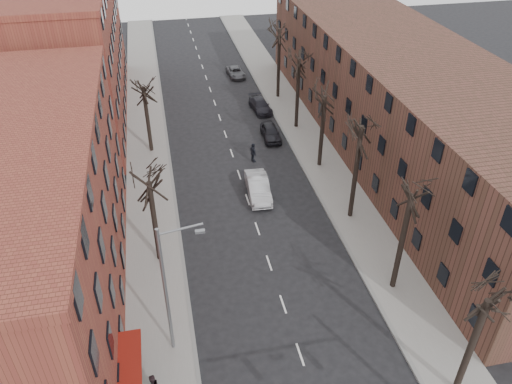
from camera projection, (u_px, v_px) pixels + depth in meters
sidewalk_left at (147, 146)px, 49.50m from camera, size 4.00×90.00×0.15m
sidewalk_right at (302, 131)px, 52.22m from camera, size 4.00×90.00×0.15m
building_left_near at (4, 236)px, 28.65m from camera, size 12.00×26.00×12.00m
building_left_far at (58, 53)px, 51.48m from camera, size 12.00×28.00×14.00m
building_right at (402, 100)px, 46.76m from camera, size 12.00×50.00×10.00m
tree_right_b at (392, 287)px, 33.64m from camera, size 5.20×5.20×10.80m
tree_right_c at (350, 216)px, 40.09m from camera, size 5.20×5.20×11.60m
tree_right_d at (319, 166)px, 46.55m from camera, size 5.20×5.20×10.00m
tree_right_e at (296, 127)px, 53.00m from camera, size 5.20×5.20×10.80m
tree_right_f at (278, 97)px, 59.45m from camera, size 5.20×5.20×11.60m
tree_left_a at (160, 259)px, 35.90m from camera, size 5.20×5.20×9.50m
tree_left_b at (152, 151)px, 48.80m from camera, size 5.20×5.20×9.50m
streetlight at (168, 287)px, 26.70m from camera, size 2.45×0.22×9.03m
silver_sedan at (258, 187)px, 42.08m from camera, size 1.99×5.06×1.64m
parked_car_near at (271, 132)px, 50.57m from camera, size 1.77×4.20×1.42m
parked_car_mid at (260, 105)px, 56.05m from camera, size 2.25×4.60×1.29m
parked_car_far at (236, 72)px, 64.61m from camera, size 2.22×4.24×1.14m
pedestrian_crossing at (253, 153)px, 46.61m from camera, size 0.73×1.22×1.94m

